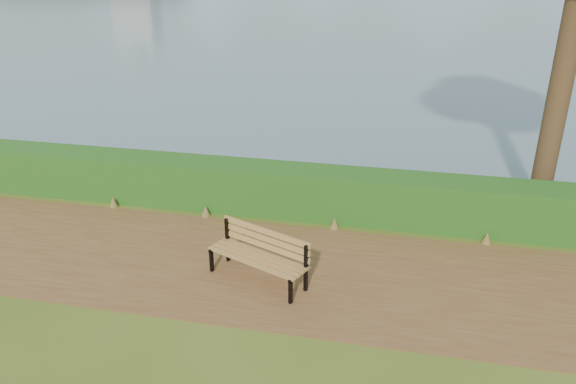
# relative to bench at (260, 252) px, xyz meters

# --- Properties ---
(ground) EXTENTS (140.00, 140.00, 0.00)m
(ground) POSITION_rel_bench_xyz_m (-0.62, 0.02, -0.51)
(ground) COLOR #415317
(ground) RESTS_ON ground
(path) EXTENTS (40.00, 3.40, 0.01)m
(path) POSITION_rel_bench_xyz_m (-0.62, 0.32, -0.51)
(path) COLOR brown
(path) RESTS_ON ground
(hedge) EXTENTS (32.00, 0.85, 1.00)m
(hedge) POSITION_rel_bench_xyz_m (-0.62, 2.62, -0.01)
(hedge) COLOR #124012
(hedge) RESTS_ON ground
(bench) EXTENTS (1.83, 1.16, 0.89)m
(bench) POSITION_rel_bench_xyz_m (0.00, 0.00, 0.00)
(bench) COLOR black
(bench) RESTS_ON ground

